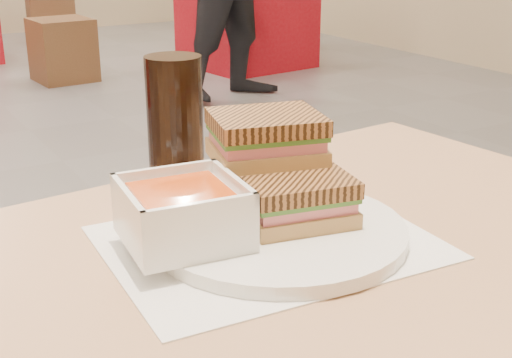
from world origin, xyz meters
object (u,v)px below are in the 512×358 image
panini_lower (296,198)px  bg_chair_1r (278,22)px  bg_chair_2r (51,18)px  bg_chair_1l (63,50)px  plate (279,231)px  soup_bowl (183,215)px  cola_glass (175,116)px  bg_table_1 (246,19)px

panini_lower → bg_chair_1r: 5.66m
bg_chair_2r → panini_lower: bearing=-102.8°
bg_chair_1l → bg_chair_1r: 2.04m
plate → bg_chair_2r: size_ratio=0.62×
panini_lower → bg_chair_1l: panini_lower is taller
plate → bg_chair_1r: 5.67m
soup_bowl → bg_chair_1r: 5.72m
cola_glass → bg_chair_1r: bearing=55.9°
plate → cola_glass: bearing=90.7°
bg_chair_1l → bg_chair_2r: bearing=76.9°
panini_lower → bg_chair_2r: 6.40m
panini_lower → bg_chair_2r: (1.42, 6.21, -0.57)m
plate → bg_chair_1r: bearing=57.4°
bg_table_1 → bg_chair_1r: bg_table_1 is taller
panini_lower → bg_chair_1r: panini_lower is taller
bg_chair_2r → soup_bowl: bearing=-104.0°
plate → cola_glass: cola_glass is taller
bg_table_1 → plate: bearing=-119.8°
cola_glass → bg_chair_2r: (1.44, 5.96, -0.61)m
plate → soup_bowl: size_ratio=2.14×
panini_lower → soup_bowl: bearing=173.0°
bg_chair_1r → plate: bearing=-122.6°
cola_glass → bg_chair_1l: cola_glass is taller
soup_bowl → bg_table_1: (2.54, 4.24, -0.43)m
bg_chair_1l → cola_glass: bearing=-103.8°
plate → bg_table_1: bearing=60.2°
panini_lower → cola_glass: bearing=95.9°
cola_glass → bg_chair_2r: 6.16m
soup_bowl → bg_chair_1l: (1.13, 4.43, -0.58)m
bg_table_1 → bg_chair_1r: 0.79m
soup_bowl → bg_chair_1l: bearing=75.6°
cola_glass → bg_table_1: cola_glass is taller
plate → bg_chair_1l: bearing=77.0°
bg_table_1 → bg_chair_1r: bearing=39.1°
bg_table_1 → bg_chair_1l: (-1.41, 0.18, -0.14)m
soup_bowl → panini_lower: (0.13, -0.02, -0.00)m
panini_lower → cola_glass: cola_glass is taller
cola_glass → bg_chair_1r: 5.47m
cola_glass → bg_table_1: (2.44, 4.00, -0.47)m
cola_glass → bg_table_1: 4.71m
soup_bowl → bg_chair_1l: size_ratio=0.30×
plate → bg_chair_2r: bearing=77.0°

